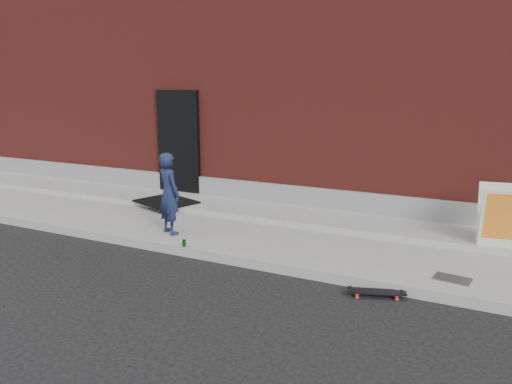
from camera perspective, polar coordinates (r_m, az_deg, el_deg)
The scene contains 10 objects.
ground at distance 7.79m, azimuth -5.08°, elevation -7.95°, with size 80.00×80.00×0.00m, color black.
sidewalk at distance 9.01m, azimuth -0.15°, elevation -4.50°, with size 20.00×3.00×0.15m, color gray.
apron at distance 9.75m, azimuth 2.19°, elevation -2.39°, with size 20.00×1.20×0.10m, color gray.
building at distance 13.75m, azimuth 10.23°, elevation 11.51°, with size 20.00×8.10×5.00m.
child at distance 8.60m, azimuth -9.92°, elevation -0.16°, with size 0.51×0.34×1.40m, color #161D3F.
skateboard at distance 6.74m, azimuth 13.60°, elevation -11.05°, with size 0.74×0.40×0.08m.
pizza_sign at distance 8.44m, azimuth 26.04°, elevation -2.44°, with size 0.65×0.74×0.95m.
soda_can at distance 8.03m, azimuth -8.21°, elevation -5.82°, with size 0.06×0.06×0.11m, color #177324.
doormat at distance 10.53m, azimuth -10.22°, elevation -1.08°, with size 1.14×0.92×0.03m, color black.
utility_plate at distance 7.21m, azimuth 21.54°, elevation -9.22°, with size 0.46×0.29×0.01m, color #57565B.
Camera 1 is at (3.81, -6.21, 2.74)m, focal length 35.00 mm.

